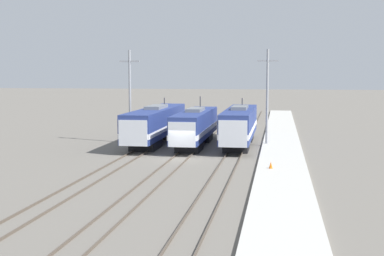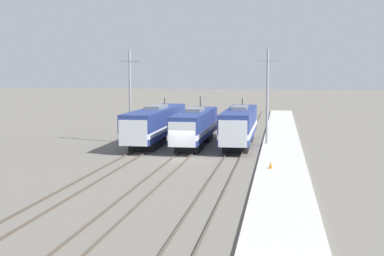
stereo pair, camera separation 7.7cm
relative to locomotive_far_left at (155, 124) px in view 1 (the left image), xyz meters
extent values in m
plane|color=#666059|center=(4.64, -9.94, -2.15)|extent=(400.00, 400.00, 0.00)
cube|color=#4C4238|center=(-0.72, -9.94, -2.08)|extent=(0.07, 120.00, 0.15)
cube|color=#4C4238|center=(0.72, -9.94, -2.08)|extent=(0.07, 120.00, 0.15)
cube|color=#4C4238|center=(3.92, -9.94, -2.08)|extent=(0.07, 120.00, 0.15)
cube|color=#4C4238|center=(5.35, -9.94, -2.08)|extent=(0.07, 120.00, 0.15)
cube|color=#4C4238|center=(8.55, -9.94, -2.08)|extent=(0.07, 120.00, 0.15)
cube|color=#4C4238|center=(9.99, -9.94, -2.08)|extent=(0.07, 120.00, 0.15)
cube|color=black|center=(0.00, -4.35, -1.68)|extent=(2.53, 4.24, 0.95)
cube|color=black|center=(0.00, 5.28, -1.68)|extent=(2.53, 4.24, 0.95)
cube|color=navy|center=(0.00, 0.46, 0.24)|extent=(2.98, 19.26, 2.87)
cube|color=silver|center=(0.00, 0.46, -0.34)|extent=(3.02, 19.30, 0.52)
cube|color=silver|center=(0.00, -8.37, 0.02)|extent=(2.74, 1.79, 2.44)
cube|color=black|center=(0.00, -9.19, 0.56)|extent=(2.33, 0.08, 0.68)
cube|color=slate|center=(0.00, 0.46, 1.85)|extent=(1.64, 4.81, 0.35)
cylinder|color=#38383D|center=(0.00, 4.70, 2.18)|extent=(0.12, 0.12, 1.02)
cube|color=black|center=(4.64, -5.16, -1.68)|extent=(2.36, 3.53, 0.95)
cube|color=black|center=(4.64, 2.86, -1.68)|extent=(2.36, 3.53, 0.95)
cube|color=navy|center=(4.64, -1.15, 0.17)|extent=(2.78, 16.03, 2.74)
cube|color=silver|center=(4.64, -1.15, -0.38)|extent=(2.82, 16.07, 0.49)
cube|color=silver|center=(4.64, -8.39, -0.04)|extent=(2.56, 1.75, 2.33)
cube|color=black|center=(4.64, -9.19, 0.48)|extent=(2.17, 0.08, 0.65)
cube|color=slate|center=(4.64, -1.15, 1.71)|extent=(1.53, 4.01, 0.35)
cylinder|color=#38383D|center=(4.64, 2.38, 2.26)|extent=(0.12, 0.12, 1.43)
cube|color=black|center=(9.27, -4.31, -1.68)|extent=(2.45, 3.71, 0.95)
cube|color=black|center=(9.27, 4.12, -1.68)|extent=(2.45, 3.71, 0.95)
cube|color=navy|center=(9.27, -0.09, 0.27)|extent=(2.88, 16.87, 2.94)
cube|color=silver|center=(9.27, -0.09, -0.32)|extent=(2.92, 16.91, 0.53)
cube|color=silver|center=(9.27, -7.56, 0.05)|extent=(2.65, 2.13, 2.50)
cube|color=black|center=(9.27, -8.55, 0.60)|extent=(2.25, 0.08, 0.70)
cube|color=slate|center=(9.27, -0.09, 1.91)|extent=(1.58, 4.22, 0.35)
cylinder|color=#38383D|center=(9.27, 3.62, 2.25)|extent=(0.12, 0.12, 1.02)
cylinder|color=gray|center=(-2.84, -0.08, 2.97)|extent=(0.26, 0.26, 10.25)
cube|color=gray|center=(-2.84, -0.08, 6.87)|extent=(2.22, 0.16, 0.16)
cylinder|color=gray|center=(12.16, -0.08, 2.97)|extent=(0.26, 0.26, 10.25)
cube|color=gray|center=(12.16, -0.08, 6.87)|extent=(2.22, 0.16, 0.16)
cube|color=#B7B5AD|center=(13.74, -9.94, -2.02)|extent=(4.00, 120.00, 0.26)
cone|color=orange|center=(12.85, -15.02, -1.62)|extent=(0.31, 0.31, 0.54)
camera|label=1|loc=(13.43, -57.09, 5.68)|focal=50.00mm
camera|label=2|loc=(13.51, -57.08, 5.68)|focal=50.00mm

